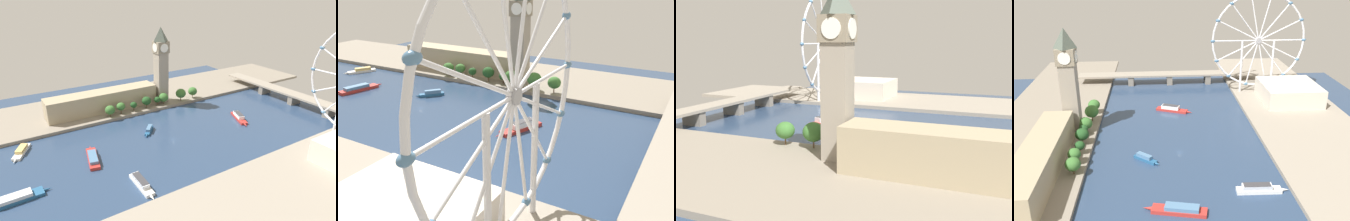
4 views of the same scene
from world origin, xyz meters
TOP-DOWN VIEW (x-y plane):
  - ground_plane at (0.00, 0.00)m, footprint 389.99×389.99m
  - riverbank_left at (-110.00, 0.00)m, footprint 90.00×520.00m
  - riverbank_right at (110.00, 0.00)m, footprint 90.00×520.00m
  - clock_tower at (-83.32, 37.50)m, footprint 15.23×15.23m
  - parliament_block at (-91.97, -29.47)m, footprint 22.00×117.95m
  - tree_row_embankment at (-72.22, 25.94)m, footprint 13.07×114.25m
  - ferris_wheel at (88.62, 124.80)m, footprint 97.77×3.20m
  - riverside_hall at (113.63, 93.15)m, footprint 53.47×54.79m
  - river_bridge at (0.00, 166.39)m, footprint 201.99×17.98m
  - tour_boat_0 at (45.21, -55.45)m, footprint 32.62×7.05m
  - tour_boat_2 at (-1.51, 81.29)m, footprint 33.66×17.53m
  - tour_boat_4 at (-5.39, -72.14)m, footprint 37.26×14.21m
  - tour_boat_5 at (-24.93, -11.04)m, footprint 19.03×17.13m

SIDE VIEW (x-z plane):
  - ground_plane at x=0.00m, z-range 0.00..0.00m
  - riverbank_left at x=-110.00m, z-range 0.00..3.00m
  - riverbank_right at x=110.00m, z-range 0.00..3.00m
  - tour_boat_5 at x=-24.93m, z-range -0.40..4.32m
  - tour_boat_4 at x=-5.39m, z-range -0.41..4.37m
  - tour_boat_2 at x=-1.51m, z-range -0.60..5.23m
  - tour_boat_0 at x=45.21m, z-range -0.47..5.12m
  - river_bridge at x=0.00m, z-range 3.28..15.28m
  - tree_row_embankment at x=-72.22m, z-range 3.88..18.03m
  - riverside_hall at x=113.63m, z-range 3.00..20.39m
  - parliament_block at x=-91.97m, z-range 3.00..23.95m
  - clock_tower at x=-83.32m, z-range 4.80..88.34m
  - ferris_wheel at x=88.62m, z-range 5.17..106.13m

